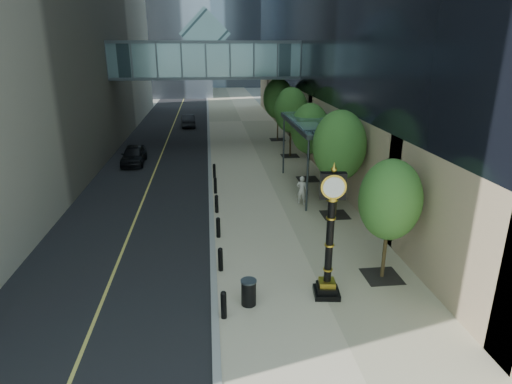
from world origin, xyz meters
TOP-DOWN VIEW (x-y plane):
  - ground at (0.00, 0.00)m, footprint 320.00×320.00m
  - road at (-7.00, 40.00)m, footprint 8.00×180.00m
  - sidewalk at (1.00, 40.00)m, footprint 8.00×180.00m
  - curb at (-3.00, 40.00)m, footprint 0.25×180.00m
  - skywalk at (-3.00, 28.00)m, footprint 17.00×4.20m
  - entrance_canopy at (3.48, 14.00)m, footprint 3.00×8.00m
  - bollard_row at (-2.70, 9.00)m, footprint 0.20×16.20m
  - street_trees at (3.60, 17.32)m, footprint 2.80×28.56m
  - street_clock at (1.07, 1.96)m, footprint 1.02×1.02m
  - trash_bin at (-1.80, 1.69)m, footprint 0.61×0.61m
  - pedestrian at (2.16, 11.38)m, footprint 0.72×0.60m
  - car_near at (-8.78, 21.61)m, footprint 1.74×4.18m
  - car_far at (-5.25, 37.31)m, footprint 1.77×4.15m

SIDE VIEW (x-z plane):
  - ground at x=0.00m, z-range 0.00..0.00m
  - road at x=-7.00m, z-range 0.00..0.02m
  - sidewalk at x=1.00m, z-range 0.00..0.06m
  - curb at x=-3.00m, z-range 0.00..0.07m
  - bollard_row at x=-2.70m, z-range 0.06..0.96m
  - trash_bin at x=-1.80m, z-range 0.06..0.96m
  - car_far at x=-5.25m, z-range 0.02..1.35m
  - car_near at x=-8.78m, z-range 0.02..1.43m
  - pedestrian at x=2.16m, z-range 0.06..1.73m
  - street_clock at x=1.07m, z-range -0.26..4.60m
  - street_trees at x=3.60m, z-range 0.84..6.61m
  - entrance_canopy at x=3.48m, z-range 2.00..6.38m
  - skywalk at x=-3.00m, z-range 4.81..10.61m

